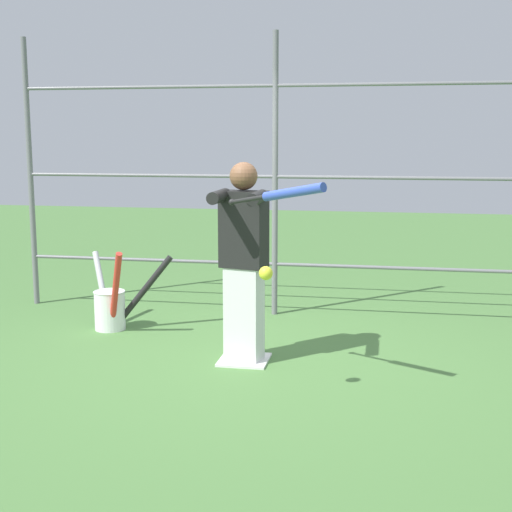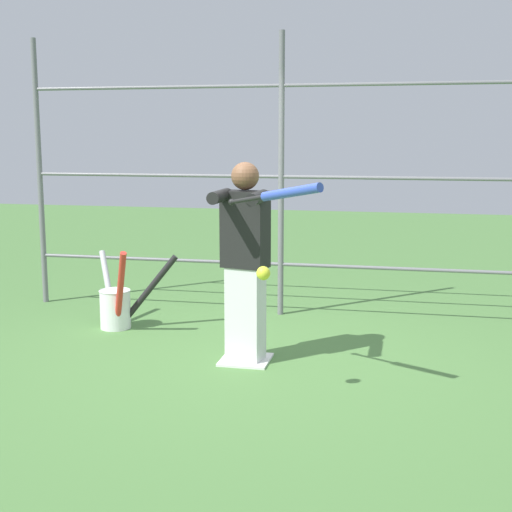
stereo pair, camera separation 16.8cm
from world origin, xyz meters
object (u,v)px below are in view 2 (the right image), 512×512
(softball_in_flight, at_px, (263,273))
(bat_bucket, at_px, (118,305))
(batter, at_px, (245,256))
(baseball_bat_swinging, at_px, (283,194))

(softball_in_flight, height_order, bat_bucket, softball_in_flight)
(batter, bearing_deg, bat_bucket, -27.57)
(softball_in_flight, xyz_separation_m, bat_bucket, (1.76, -1.59, -0.68))
(softball_in_flight, distance_m, bat_bucket, 2.47)
(batter, height_order, bat_bucket, batter)
(baseball_bat_swinging, bearing_deg, softball_in_flight, 38.94)
(batter, distance_m, bat_bucket, 1.75)
(batter, relative_size, baseball_bat_swinging, 2.13)
(bat_bucket, bearing_deg, baseball_bat_swinging, 141.47)
(baseball_bat_swinging, height_order, bat_bucket, baseball_bat_swinging)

